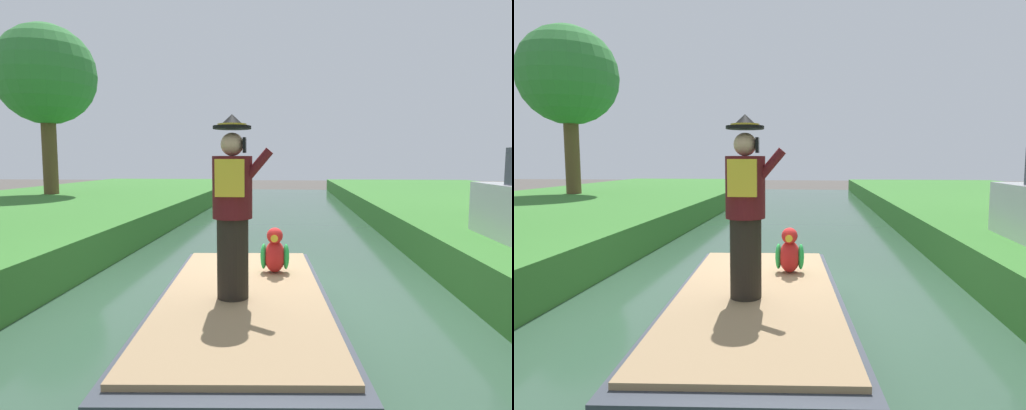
% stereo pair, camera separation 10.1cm
% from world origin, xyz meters
% --- Properties ---
extents(ground_plane, '(80.00, 80.00, 0.00)m').
position_xyz_m(ground_plane, '(0.00, 0.00, 0.00)').
color(ground_plane, '#4C4742').
extents(canal_water, '(5.87, 48.00, 0.10)m').
position_xyz_m(canal_water, '(0.00, 0.00, 0.05)').
color(canal_water, '#33513D').
rests_on(canal_water, ground).
extents(boat, '(2.11, 4.32, 0.61)m').
position_xyz_m(boat, '(0.00, -1.48, 0.40)').
color(boat, '#333842').
rests_on(boat, canal_water).
extents(person_pirate, '(0.61, 0.42, 1.85)m').
position_xyz_m(person_pirate, '(-0.08, -1.68, 1.64)').
color(person_pirate, black).
rests_on(person_pirate, boat).
extents(parrot_plush, '(0.36, 0.35, 0.57)m').
position_xyz_m(parrot_plush, '(0.30, -0.64, 0.95)').
color(parrot_plush, red).
rests_on(parrot_plush, boat).
extents(tree_slender, '(3.71, 3.71, 6.38)m').
position_xyz_m(tree_slender, '(-8.78, 10.08, 5.28)').
color(tree_slender, brown).
rests_on(tree_slender, grass_bank_near).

